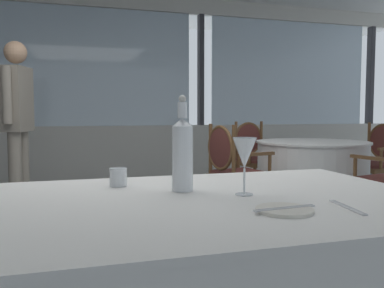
% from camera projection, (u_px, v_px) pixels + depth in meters
% --- Properties ---
extents(ground_plane, '(14.14, 14.14, 0.00)m').
position_uv_depth(ground_plane, '(139.00, 267.00, 2.82)').
color(ground_plane, '#4C5156').
extents(window_wall_far, '(10.88, 0.14, 2.94)m').
position_uv_depth(window_wall_far, '(97.00, 106.00, 6.51)').
color(window_wall_far, beige).
rests_on(window_wall_far, ground_plane).
extents(side_plate, '(0.17, 0.17, 0.01)m').
position_uv_depth(side_plate, '(284.00, 210.00, 1.23)').
color(side_plate, silver).
rests_on(side_plate, foreground_table).
extents(butter_knife, '(0.21, 0.04, 0.00)m').
position_uv_depth(butter_knife, '(284.00, 208.00, 1.23)').
color(butter_knife, silver).
rests_on(butter_knife, foreground_table).
extents(dinner_fork, '(0.05, 0.20, 0.00)m').
position_uv_depth(dinner_fork, '(347.00, 207.00, 1.28)').
color(dinner_fork, silver).
rests_on(dinner_fork, foreground_table).
extents(water_bottle, '(0.08, 0.08, 0.36)m').
position_uv_depth(water_bottle, '(182.00, 152.00, 1.55)').
color(water_bottle, white).
rests_on(water_bottle, foreground_table).
extents(wine_glass, '(0.09, 0.09, 0.21)m').
position_uv_depth(wine_glass, '(245.00, 154.00, 1.47)').
color(wine_glass, white).
rests_on(wine_glass, foreground_table).
extents(water_tumbler, '(0.07, 0.07, 0.07)m').
position_uv_depth(water_tumbler, '(118.00, 177.00, 1.66)').
color(water_tumbler, white).
rests_on(water_tumbler, foreground_table).
extents(background_table_0, '(1.17, 1.17, 0.76)m').
position_uv_depth(background_table_0, '(312.00, 177.00, 4.36)').
color(background_table_0, white).
rests_on(background_table_0, ground_plane).
extents(dining_chair_0_0, '(0.55, 0.60, 0.95)m').
position_uv_depth(dining_chair_0_0, '(232.00, 166.00, 3.87)').
color(dining_chair_0_0, brown).
rests_on(dining_chair_0_0, ground_plane).
extents(dining_chair_0_2, '(0.55, 0.60, 0.94)m').
position_uv_depth(dining_chair_0_2, '(376.00, 157.00, 4.82)').
color(dining_chair_0_2, brown).
rests_on(dining_chair_0_2, ground_plane).
extents(dining_chair_0_3, '(0.60, 0.55, 0.95)m').
position_uv_depth(dining_chair_0_3, '(254.00, 153.00, 5.23)').
color(dining_chair_0_3, brown).
rests_on(dining_chair_0_3, ground_plane).
extents(diner_person_0, '(0.30, 0.51, 1.77)m').
position_uv_depth(diner_person_0, '(17.00, 116.00, 4.17)').
color(diner_person_0, gray).
rests_on(diner_person_0, ground_plane).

